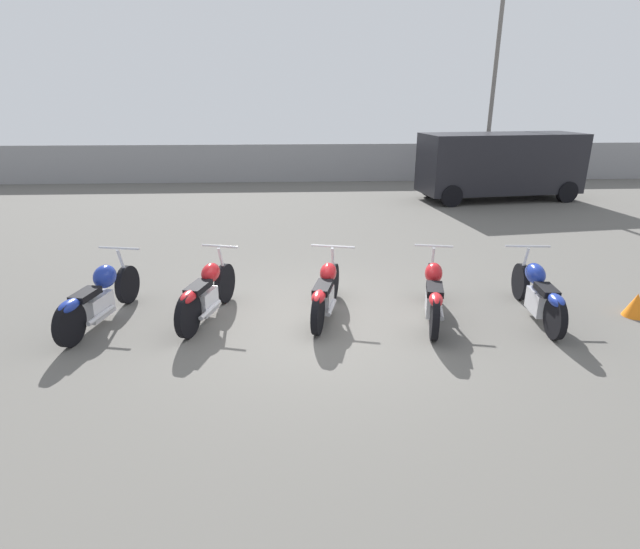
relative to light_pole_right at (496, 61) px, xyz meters
The scene contains 10 objects.
ground_plane 15.66m from the light_pole_right, 119.78° to the right, with size 60.00×60.00×0.00m, color #5B5954.
fence_back 8.41m from the light_pole_right, behind, with size 40.00×0.04×1.52m.
light_pole_right is the anchor object (origin of this frame).
motorcycle_slot_0 17.33m from the light_pole_right, 130.15° to the right, with size 0.79×2.21×1.01m.
motorcycle_slot_1 16.33m from the light_pole_right, 125.75° to the right, with size 0.79×1.98×1.04m.
motorcycle_slot_2 15.34m from the light_pole_right, 119.87° to the right, with size 0.82×1.98×1.00m.
motorcycle_slot_3 14.80m from the light_pole_right, 113.59° to the right, with size 0.75×2.11×1.02m.
motorcycle_slot_4 14.28m from the light_pole_right, 107.09° to the right, with size 0.74×2.14×1.00m.
parked_van 4.91m from the light_pole_right, 103.60° to the right, with size 5.49×2.51×2.20m.
traffic_cone_near 14.03m from the light_pole_right, 100.36° to the right, with size 0.36×0.36×0.39m.
Camera 1 is at (-0.43, -7.14, 3.32)m, focal length 28.00 mm.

